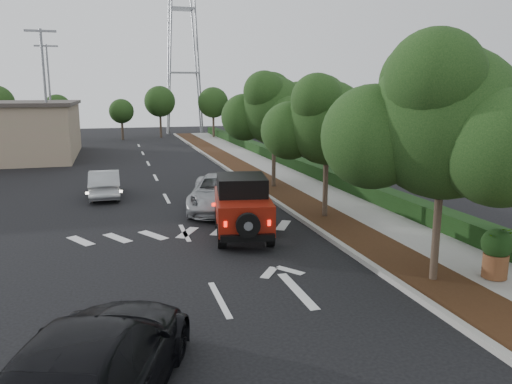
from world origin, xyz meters
name	(u,v)px	position (x,y,z in m)	size (l,w,h in m)	color
ground	(220,300)	(0.00, 0.00, 0.00)	(120.00, 120.00, 0.00)	black
curb	(261,192)	(4.60, 12.00, 0.07)	(0.20, 70.00, 0.15)	#9E9B93
planting_strip	(280,191)	(5.60, 12.00, 0.06)	(1.80, 70.00, 0.12)	black
sidewalk	(315,189)	(7.50, 12.00, 0.06)	(2.00, 70.00, 0.12)	gray
hedge	(341,181)	(8.90, 12.00, 0.40)	(0.80, 70.00, 0.80)	black
transmission_tower	(185,134)	(6.00, 48.00, 0.00)	(7.00, 4.00, 28.00)	slate
street_tree_near	(433,283)	(5.60, -0.50, 0.00)	(3.80, 3.80, 5.92)	black
street_tree_mid	(324,219)	(5.60, 6.50, 0.00)	(3.20, 3.20, 5.32)	black
street_tree_far	(274,188)	(5.60, 13.00, 0.00)	(3.40, 3.40, 5.62)	black
light_pole_a	(51,163)	(-6.50, 26.00, 0.00)	(2.00, 0.22, 9.00)	slate
light_pole_b	(54,146)	(-7.50, 38.00, 0.00)	(2.00, 0.22, 9.00)	slate
red_jeep	(242,205)	(1.92, 5.26, 1.05)	(2.37, 4.20, 2.07)	black
silver_suv_ahead	(220,193)	(1.96, 9.09, 0.73)	(2.44, 5.28, 1.47)	#969A9D
black_suv_oncoming	(93,368)	(-2.76, -3.73, 0.79)	(2.20, 5.42, 1.57)	black
silver_sedan_oncoming	(105,183)	(-2.76, 13.21, 0.65)	(1.37, 3.93, 1.29)	#9A9DA1
parked_suv	(26,153)	(-8.12, 26.37, 0.72)	(1.71, 4.25, 1.45)	#999CA1
terracotta_planter	(497,248)	(7.18, -0.89, 0.94)	(0.80, 0.80, 1.39)	brown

